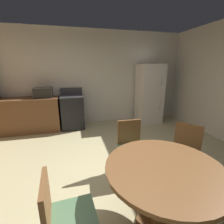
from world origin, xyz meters
TOP-DOWN VIEW (x-y plane):
  - ground_plane at (0.00, 0.00)m, footprint 14.00×14.00m
  - wall_back at (0.00, 2.91)m, footprint 6.11×0.12m
  - kitchen_counter at (-1.80, 2.51)m, footprint 1.92×0.60m
  - oven_range at (-0.48, 2.51)m, footprint 0.60×0.60m
  - refrigerator at (1.81, 2.46)m, footprint 0.68×0.68m
  - microwave at (-1.20, 2.51)m, footprint 0.44×0.32m
  - dining_table at (0.36, -0.74)m, footprint 1.13×1.13m
  - chair_north at (0.38, 0.20)m, footprint 0.41×0.41m
  - chair_northeast at (1.09, -0.14)m, footprint 0.56×0.56m
  - chair_west at (-0.59, -0.82)m, footprint 0.43×0.43m

SIDE VIEW (x-z plane):
  - ground_plane at x=0.00m, z-range 0.00..0.00m
  - kitchen_counter at x=-1.80m, z-range 0.00..0.90m
  - oven_range at x=-0.48m, z-range -0.08..1.02m
  - chair_north at x=0.38m, z-range 0.07..0.94m
  - chair_northeast at x=1.09m, z-range 0.07..0.94m
  - chair_west at x=-0.59m, z-range 0.07..0.94m
  - dining_table at x=0.36m, z-range 0.22..0.98m
  - refrigerator at x=1.81m, z-range 0.00..1.76m
  - microwave at x=-1.20m, z-range 0.90..1.16m
  - wall_back at x=0.00m, z-range 0.00..2.70m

